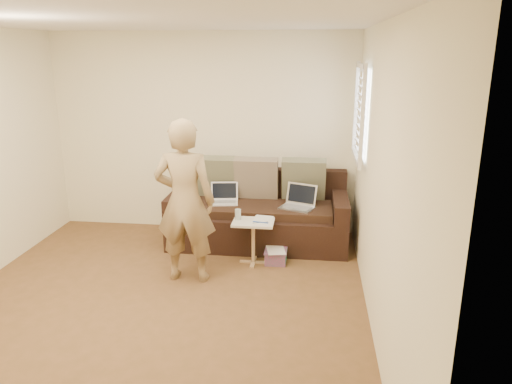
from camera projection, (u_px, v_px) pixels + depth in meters
floor at (155, 309)px, 4.58m from camera, size 4.50×4.50×0.00m
ceiling at (136, 19)px, 3.84m from camera, size 4.50×4.50×0.00m
wall_back at (203, 134)px, 6.35m from camera, size 4.00×0.00×4.00m
wall_right at (380, 184)px, 3.98m from camera, size 0.00×4.50×4.50m
window_blinds at (361, 113)px, 5.31m from camera, size 0.12×0.88×1.08m
sofa at (258, 211)px, 6.06m from camera, size 2.20×0.95×0.85m
pillow_left at (215, 177)px, 6.24m from camera, size 0.55×0.29×0.57m
pillow_mid at (256, 179)px, 6.15m from camera, size 0.55×0.27×0.57m
pillow_right at (304, 179)px, 6.11m from camera, size 0.55×0.28×0.57m
laptop_silver at (297, 208)px, 5.85m from camera, size 0.46×0.40×0.26m
laptop_white at (224, 203)px, 6.04m from camera, size 0.37×0.30×0.25m
person at (185, 201)px, 4.96m from camera, size 0.64×0.43×1.73m
side_table at (253, 242)px, 5.51m from camera, size 0.46×0.32×0.51m
drinking_glass at (238, 214)px, 5.48m from camera, size 0.07×0.07×0.12m
scissors at (260, 222)px, 5.38m from camera, size 0.19×0.12×0.02m
paper_on_table at (262, 220)px, 5.48m from camera, size 0.25×0.33×0.00m
striped_box at (276, 256)px, 5.56m from camera, size 0.26×0.26×0.16m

